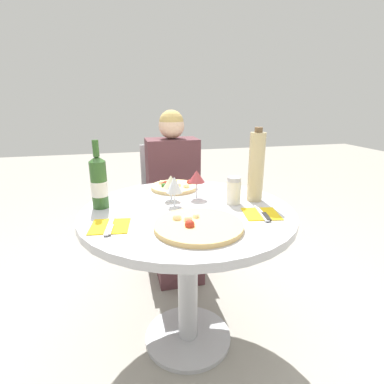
% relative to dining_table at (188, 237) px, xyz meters
% --- Properties ---
extents(ground_plane, '(12.00, 12.00, 0.00)m').
position_rel_dining_table_xyz_m(ground_plane, '(0.00, 0.00, -0.60)').
color(ground_plane, gray).
rests_on(ground_plane, ground).
extents(dining_table, '(0.98, 0.98, 0.74)m').
position_rel_dining_table_xyz_m(dining_table, '(0.00, 0.00, 0.00)').
color(dining_table, '#B2B2B7').
rests_on(dining_table, ground_plane).
extents(chair_behind_diner, '(0.42, 0.42, 0.90)m').
position_rel_dining_table_xyz_m(chair_behind_diner, '(0.07, 0.85, -0.16)').
color(chair_behind_diner, '#ADADB2').
rests_on(chair_behind_diner, ground_plane).
extents(seated_diner, '(0.36, 0.45, 1.16)m').
position_rel_dining_table_xyz_m(seated_diner, '(0.07, 0.70, -0.08)').
color(seated_diner, '#512D33').
rests_on(seated_diner, ground_plane).
extents(pizza_large, '(0.35, 0.35, 0.05)m').
position_rel_dining_table_xyz_m(pizza_large, '(-0.01, -0.22, 0.16)').
color(pizza_large, '#DBB26B').
rests_on(pizza_large, dining_table).
extents(pizza_small_far, '(0.26, 0.26, 0.05)m').
position_rel_dining_table_xyz_m(pizza_small_far, '(-0.00, 0.33, 0.16)').
color(pizza_small_far, '#E5C17F').
rests_on(pizza_small_far, dining_table).
extents(wine_bottle, '(0.08, 0.08, 0.31)m').
position_rel_dining_table_xyz_m(wine_bottle, '(-0.39, 0.12, 0.27)').
color(wine_bottle, '#2D5623').
rests_on(wine_bottle, dining_table).
extents(tall_carafe, '(0.08, 0.08, 0.36)m').
position_rel_dining_table_xyz_m(tall_carafe, '(0.35, 0.04, 0.32)').
color(tall_carafe, tan).
rests_on(tall_carafe, dining_table).
extents(sugar_shaker, '(0.07, 0.07, 0.13)m').
position_rel_dining_table_xyz_m(sugar_shaker, '(0.23, 0.02, 0.21)').
color(sugar_shaker, silver).
rests_on(sugar_shaker, dining_table).
extents(wine_glass_back_right, '(0.08, 0.08, 0.15)m').
position_rel_dining_table_xyz_m(wine_glass_back_right, '(0.08, 0.14, 0.26)').
color(wine_glass_back_right, silver).
rests_on(wine_glass_back_right, dining_table).
extents(wine_glass_back_left, '(0.08, 0.08, 0.13)m').
position_rel_dining_table_xyz_m(wine_glass_back_left, '(-0.05, 0.14, 0.24)').
color(wine_glass_back_left, silver).
rests_on(wine_glass_back_left, dining_table).
extents(wine_glass_front_left, '(0.08, 0.08, 0.14)m').
position_rel_dining_table_xyz_m(wine_glass_front_left, '(-0.05, 0.05, 0.25)').
color(wine_glass_front_left, silver).
rests_on(wine_glass_front_left, dining_table).
extents(place_setting_left, '(0.17, 0.19, 0.01)m').
position_rel_dining_table_xyz_m(place_setting_left, '(-0.35, -0.13, 0.15)').
color(place_setting_left, gold).
rests_on(place_setting_left, dining_table).
extents(place_setting_right, '(0.18, 0.19, 0.01)m').
position_rel_dining_table_xyz_m(place_setting_right, '(0.30, -0.15, 0.15)').
color(place_setting_right, gold).
rests_on(place_setting_right, dining_table).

